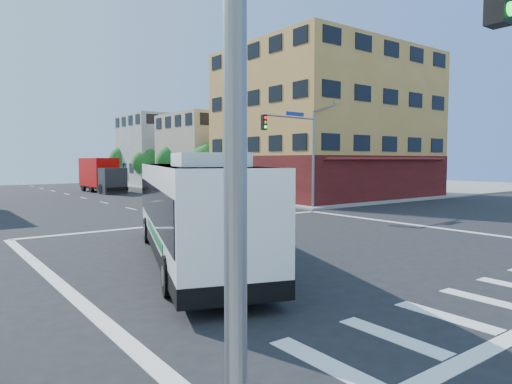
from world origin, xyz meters
TOP-DOWN VIEW (x-y plane):
  - ground at (0.00, 0.00)m, footprint 120.00×120.00m
  - sidewalk_ne at (35.00, 35.00)m, footprint 50.00×50.00m
  - corner_building_ne at (19.99, 18.48)m, footprint 18.10×15.44m
  - building_east_near at (16.98, 33.98)m, footprint 12.06×10.06m
  - building_east_far at (16.98, 47.98)m, footprint 12.06×10.06m
  - signal_mast_ne at (9.08, 10.62)m, footprint 7.91×1.13m
  - signal_mast_sw at (-9.08, -10.64)m, footprint 7.91×1.01m
  - street_tree_a at (11.90, 27.92)m, footprint 3.60×3.60m
  - street_tree_b at (11.90, 35.92)m, footprint 3.80×3.80m
  - street_tree_c at (11.90, 43.92)m, footprint 3.40×3.40m
  - street_tree_d at (11.90, 51.92)m, footprint 4.00×4.00m
  - transit_bus at (-4.85, 0.74)m, footprint 6.97×13.13m
  - box_truck at (3.97, 37.62)m, footprint 2.79×8.60m
  - parked_car at (11.49, 28.30)m, footprint 3.32×5.05m

SIDE VIEW (x-z plane):
  - ground at x=0.00m, z-range 0.00..0.00m
  - sidewalk_ne at x=35.00m, z-range 0.00..0.15m
  - parked_car at x=11.49m, z-range 0.00..1.60m
  - box_truck at x=3.97m, z-range -0.06..3.78m
  - transit_bus at x=-4.85m, z-range -0.04..3.79m
  - street_tree_c at x=11.90m, z-range 0.82..6.11m
  - street_tree_a at x=11.90m, z-range 0.83..6.35m
  - street_tree_b at x=11.90m, z-range 0.85..6.65m
  - street_tree_d at x=11.90m, z-range 0.87..6.90m
  - building_east_near at x=16.98m, z-range 0.01..9.01m
  - signal_mast_ne at x=9.08m, z-range 0.95..9.02m
  - signal_mast_sw at x=-9.08m, z-range 0.95..9.02m
  - building_east_far at x=16.98m, z-range 0.01..10.01m
  - corner_building_ne at x=19.99m, z-range -1.11..12.89m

